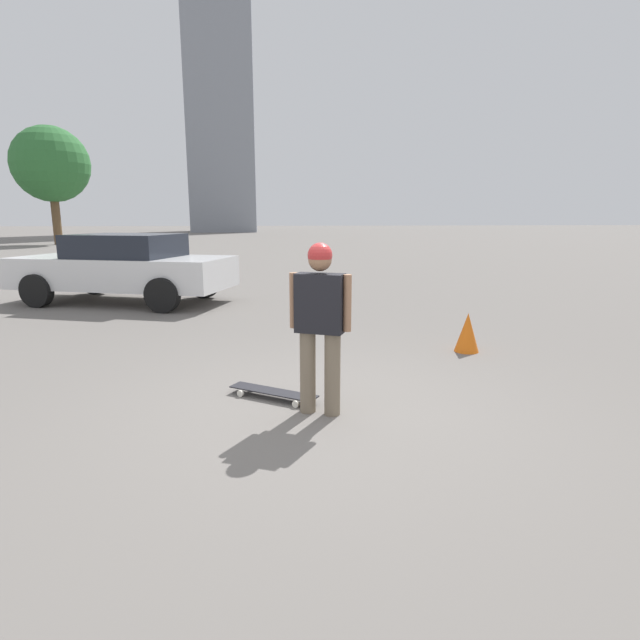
{
  "coord_description": "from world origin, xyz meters",
  "views": [
    {
      "loc": [
        -0.51,
        -4.4,
        1.81
      ],
      "look_at": [
        0.0,
        0.0,
        0.89
      ],
      "focal_mm": 28.0,
      "sensor_mm": 36.0,
      "label": 1
    }
  ],
  "objects_px": {
    "person": "(320,317)",
    "car_parked_near": "(124,267)",
    "traffic_cone": "(467,332)",
    "skateboard": "(273,392)"
  },
  "relations": [
    {
      "from": "person",
      "to": "car_parked_near",
      "type": "height_order",
      "value": "person"
    },
    {
      "from": "traffic_cone",
      "to": "car_parked_near",
      "type": "bearing_deg",
      "value": 140.25
    },
    {
      "from": "skateboard",
      "to": "car_parked_near",
      "type": "xyz_separation_m",
      "value": [
        -3.01,
        6.26,
        0.7
      ]
    },
    {
      "from": "skateboard",
      "to": "traffic_cone",
      "type": "xyz_separation_m",
      "value": [
        2.68,
        1.52,
        0.2
      ]
    },
    {
      "from": "car_parked_near",
      "to": "traffic_cone",
      "type": "xyz_separation_m",
      "value": [
        5.69,
        -4.74,
        -0.5
      ]
    },
    {
      "from": "car_parked_near",
      "to": "traffic_cone",
      "type": "distance_m",
      "value": 7.42
    },
    {
      "from": "skateboard",
      "to": "traffic_cone",
      "type": "distance_m",
      "value": 3.09
    },
    {
      "from": "person",
      "to": "car_parked_near",
      "type": "distance_m",
      "value": 7.52
    },
    {
      "from": "skateboard",
      "to": "car_parked_near",
      "type": "distance_m",
      "value": 6.98
    },
    {
      "from": "skateboard",
      "to": "car_parked_near",
      "type": "height_order",
      "value": "car_parked_near"
    }
  ]
}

